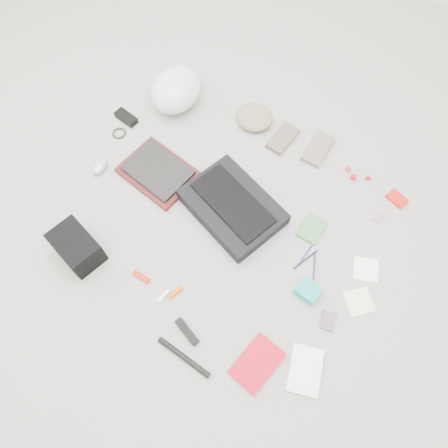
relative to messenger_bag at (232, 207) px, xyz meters
The scene contains 33 objects.
ground_plane 0.11m from the messenger_bag, 84.39° to the right, with size 4.00×4.00×0.00m, color gray.
messenger_bag is the anchor object (origin of this frame).
bag_flap 0.04m from the messenger_bag, ahead, with size 0.40×0.18×0.01m, color black.
laptop_sleeve 0.42m from the messenger_bag, behind, with size 0.35×0.26×0.02m, color #531918.
laptop 0.42m from the messenger_bag, behind, with size 0.30×0.22×0.02m, color black.
bike_helmet 0.73m from the messenger_bag, 141.99° to the left, with size 0.25×0.31×0.19m, color white.
beanie 0.54m from the messenger_bag, 105.58° to the left, with size 0.19×0.18×0.07m, color #897357.
mitten_left 0.49m from the messenger_bag, 85.63° to the left, with size 0.09×0.18×0.03m, color brown.
mitten_right 0.56m from the messenger_bag, 66.57° to the left, with size 0.10×0.20×0.03m, color slate.
power_brick 0.78m from the messenger_bag, 163.99° to the left, with size 0.12×0.06×0.03m, color black.
cable_coil 0.74m from the messenger_bag, behind, with size 0.07×0.07×0.01m, color black.
mouse 0.70m from the messenger_bag, behind, with size 0.06×0.10×0.04m, color #9898A4.
camera_bag 0.72m from the messenger_bag, 134.11° to the right, with size 0.22×0.15×0.14m, color black.
multitool 0.53m from the messenger_bag, 112.36° to the right, with size 0.09×0.02×0.01m, color #B71C05.
toiletry_tube_white 0.52m from the messenger_bag, 97.33° to the right, with size 0.02×0.02×0.07m, color white.
toiletry_tube_orange 0.48m from the messenger_bag, 93.45° to the right, with size 0.02×0.02×0.07m, color #DF5101.
u_lock 0.61m from the messenger_bag, 80.30° to the right, with size 0.13×0.03×0.03m, color black.
bike_pump 0.71m from the messenger_bag, 78.29° to the right, with size 0.02×0.02×0.26m, color black.
book_red 0.71m from the messenger_bag, 54.08° to the right, with size 0.14×0.21×0.02m, color red.
book_white 0.78m from the messenger_bag, 40.12° to the right, with size 0.13×0.19×0.02m, color white.
notepad 0.38m from the messenger_bag, 13.13° to the left, with size 0.10×0.13×0.02m, color #417440.
pen_blue 0.40m from the messenger_bag, ahead, with size 0.01×0.01×0.12m, color navy.
pen_black 0.41m from the messenger_bag, ahead, with size 0.01×0.01×0.15m, color black.
pen_navy 0.46m from the messenger_bag, ahead, with size 0.01×0.01×0.13m, color navy.
accordion_wallet 0.52m from the messenger_bag, 23.14° to the right, with size 0.10×0.08×0.05m, color #13A1AF.
card_deck 0.66m from the messenger_bag, 24.63° to the right, with size 0.05×0.08×0.01m, color slate.
napkin_top 0.67m from the messenger_bag, ahead, with size 0.11×0.11×0.01m, color white.
napkin_bottom 0.70m from the messenger_bag, 10.92° to the right, with size 0.11×0.11×0.01m, color silver.
lollipop_a 0.62m from the messenger_bag, 49.76° to the left, with size 0.03×0.03×0.03m, color red.
lollipop_b 0.62m from the messenger_bag, 44.91° to the left, with size 0.03×0.03×0.03m, color #AF1715.
lollipop_c 0.69m from the messenger_bag, 43.01° to the left, with size 0.02×0.02×0.02m, color red.
altoids_tin 0.79m from the messenger_bag, 32.56° to the left, with size 0.09×0.06×0.02m, color red.
stamp_sheet 0.69m from the messenger_bag, 24.99° to the left, with size 0.04×0.05×0.00m, color gray.
Camera 1 is at (0.41, -0.75, 1.85)m, focal length 35.00 mm.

